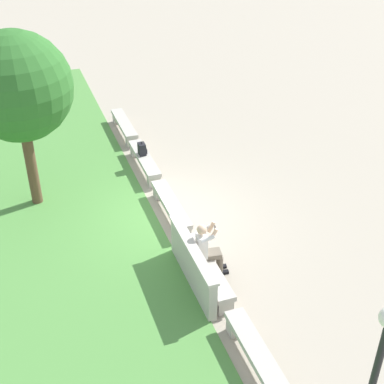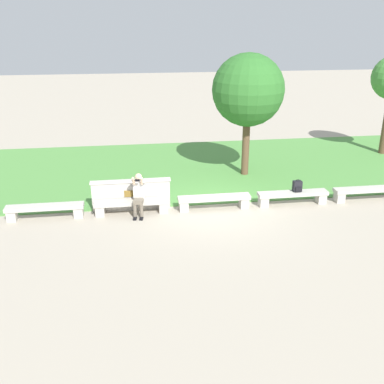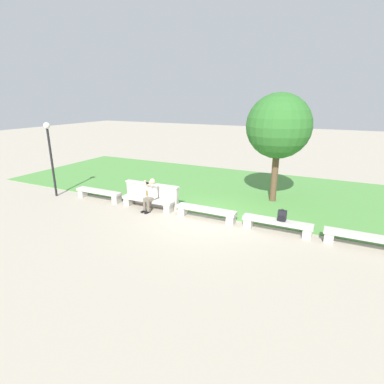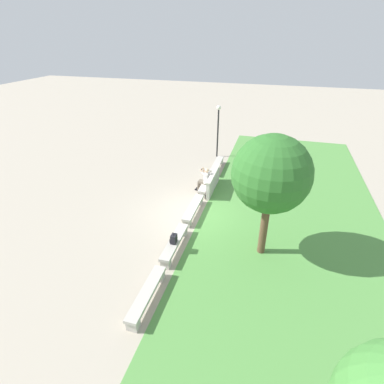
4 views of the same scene
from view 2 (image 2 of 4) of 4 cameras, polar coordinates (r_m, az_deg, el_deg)
The scene contains 11 objects.
ground_plane at distance 14.65m, azimuth 2.81°, elevation -2.15°, with size 80.00×80.00×0.00m, color #A89E8C.
grass_strip at distance 18.68m, azimuth 0.27°, elevation 3.14°, with size 24.95×8.00×0.03m, color #518E42.
bench_main at distance 14.53m, azimuth -18.16°, elevation -2.11°, with size 2.35×0.40×0.45m.
bench_near at distance 14.28m, azimuth -7.66°, elevation -1.60°, with size 2.35×0.40×0.45m.
bench_mid at distance 14.53m, azimuth 2.83°, elevation -1.03°, with size 2.35×0.40×0.45m.
bench_far at distance 15.23m, azimuth 12.67°, elevation -0.47°, with size 2.35×0.40×0.45m.
bench_end at distance 16.34m, azimuth 21.39°, elevation 0.05°, with size 2.35×0.40×0.45m.
backrest_wall_with_plaque at distance 14.52m, azimuth -7.73°, elevation -0.34°, with size 2.54×0.24×1.01m.
person_photographer at distance 14.06m, azimuth -6.79°, elevation -0.07°, with size 0.51×0.76×1.32m.
backpack at distance 15.19m, azimuth 13.23°, elevation 0.69°, with size 0.28×0.24×0.43m.
tree_behind_wall at distance 17.22m, azimuth 7.14°, elevation 12.67°, with size 2.71×2.71×4.67m.
Camera 2 is at (-2.65, -13.20, 5.77)m, focal length 42.00 mm.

